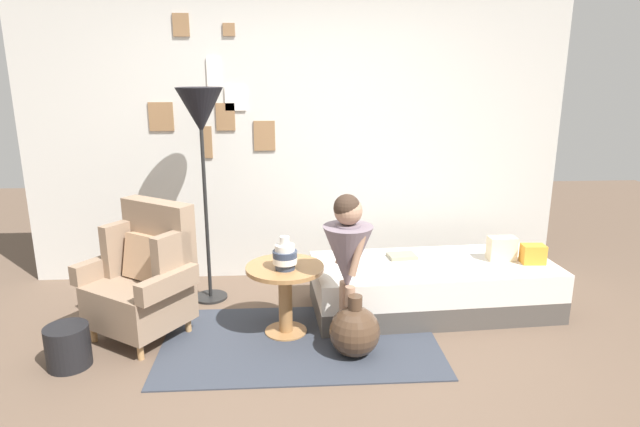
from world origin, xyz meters
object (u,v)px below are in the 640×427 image
side_table (285,285)px  magazine_basket (68,346)px  floor_lamp (201,120)px  person_child (348,252)px  demijohn_near (355,331)px  book_on_daybed (402,256)px  armchair (145,277)px  vase_striped (285,256)px  daybed (433,286)px

side_table → magazine_basket: bearing=-165.4°
floor_lamp → person_child: (1.06, -0.89, -0.81)m
demijohn_near → book_on_daybed: bearing=59.1°
armchair → vase_striped: 1.03m
side_table → magazine_basket: 1.48m
daybed → vase_striped: size_ratio=8.10×
person_child → demijohn_near: person_child is taller
armchair → vase_striped: armchair is taller
vase_striped → book_on_daybed: (0.95, 0.52, -0.21)m
floor_lamp → magazine_basket: floor_lamp is taller
person_child → magazine_basket: size_ratio=3.92×
magazine_basket → daybed: bearing=15.1°
vase_striped → magazine_basket: size_ratio=0.86×
vase_striped → magazine_basket: vase_striped is taller
book_on_daybed → person_child: bearing=-127.4°
person_child → book_on_daybed: bearing=52.6°
side_table → book_on_daybed: size_ratio=2.56×
daybed → vase_striped: bearing=-161.7°
daybed → demijohn_near: bearing=-136.6°
person_child → demijohn_near: bearing=-71.8°
vase_striped → book_on_daybed: size_ratio=1.09×
vase_striped → demijohn_near: bearing=-31.7°
side_table → book_on_daybed: side_table is taller
daybed → floor_lamp: size_ratio=1.11×
daybed → person_child: bearing=-143.8°
demijohn_near → vase_striped: bearing=148.3°
armchair → daybed: bearing=6.9°
daybed → floor_lamp: floor_lamp is taller
floor_lamp → person_child: floor_lamp is taller
armchair → side_table: size_ratio=1.72×
vase_striped → person_child: bearing=-21.1°
daybed → book_on_daybed: 0.34m
vase_striped → floor_lamp: bearing=131.4°
person_child → magazine_basket: (-1.84, -0.15, -0.56)m
book_on_daybed → armchair: bearing=-168.4°
vase_striped → floor_lamp: floor_lamp is taller
armchair → vase_striped: (1.01, -0.12, 0.18)m
book_on_daybed → demijohn_near: (-0.48, -0.81, -0.24)m
floor_lamp → demijohn_near: floor_lamp is taller
daybed → magazine_basket: daybed is taller
floor_lamp → book_on_daybed: size_ratio=7.96×
daybed → magazine_basket: (-2.60, -0.70, -0.06)m
demijohn_near → floor_lamp: bearing=137.5°
armchair → book_on_daybed: size_ratio=4.41×
armchair → floor_lamp: floor_lamp is taller
side_table → magazine_basket: side_table is taller
side_table → person_child: person_child is taller
armchair → book_on_daybed: bearing=11.6°
armchair → book_on_daybed: 2.00m
floor_lamp → book_on_daybed: bearing=-7.3°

